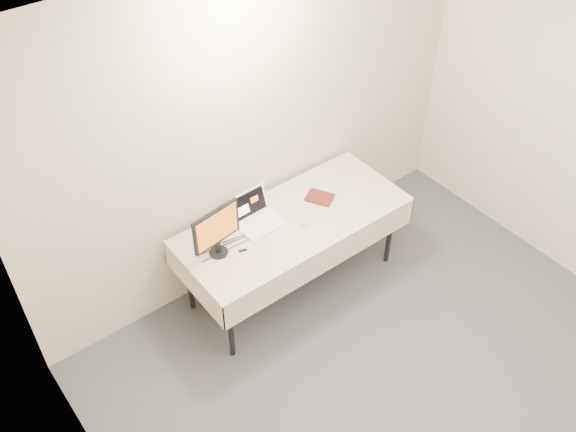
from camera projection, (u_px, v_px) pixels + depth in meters
back_wall at (257, 128)px, 4.86m from camera, size 4.00×0.10×2.70m
table at (293, 225)px, 5.05m from camera, size 1.86×0.81×0.74m
laptop at (256, 216)px, 4.95m from camera, size 0.35×0.32×0.23m
monitor at (216, 229)px, 4.57m from camera, size 0.40×0.16×0.42m
book at (317, 194)px, 5.06m from camera, size 0.15×0.10×0.22m
alarm_clock at (253, 209)px, 5.07m from camera, size 0.11×0.06×0.04m
clicker at (305, 223)px, 4.96m from camera, size 0.08×0.11×0.02m
paper_form at (330, 199)px, 5.19m from camera, size 0.22×0.31×0.00m
usb_dongle at (243, 250)px, 4.74m from camera, size 0.06×0.04×0.01m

